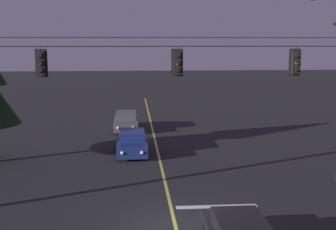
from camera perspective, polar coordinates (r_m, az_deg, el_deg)
The scene contains 9 objects.
ground_plane at distance 17.27m, azimuth 0.97°, elevation -13.89°, with size 180.00×180.00×0.00m, color black.
lane_centre_stripe at distance 25.38m, azimuth -0.90°, elevation -6.26°, with size 0.14×60.00×0.01m, color #D1C64C.
stop_bar_paint at distance 19.37m, azimuth 6.11°, elevation -11.32°, with size 3.40×0.36×0.01m, color silver.
signal_span_assembly at distance 18.66m, azimuth 0.24°, elevation 1.09°, with size 17.07×0.32×7.98m.
traffic_light_leftmost at distance 18.76m, azimuth -15.67°, elevation 6.26°, with size 0.48×0.41×1.22m.
traffic_light_left_inner at distance 18.50m, azimuth 1.20°, elevation 6.57°, with size 0.48×0.41×1.22m.
traffic_light_centre at distance 19.61m, azimuth 15.73°, elevation 6.38°, with size 0.48×0.41×1.22m.
car_oncoming_lead at distance 27.91m, azimuth -4.51°, elevation -3.49°, with size 1.80×4.42×1.39m.
car_oncoming_trailing at distance 35.31m, azimuth -5.27°, elevation -0.81°, with size 1.80×4.42×1.39m.
Camera 1 is at (-1.54, -15.81, 6.79)m, focal length 48.68 mm.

